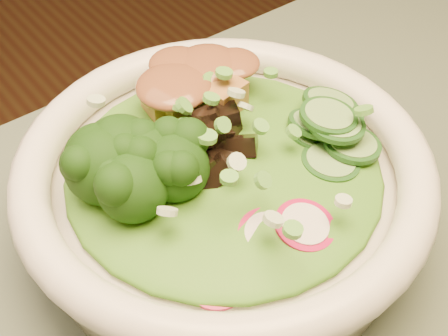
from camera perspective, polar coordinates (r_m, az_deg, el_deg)
salad_bowl at (r=0.46m, az=0.00°, el=-1.87°), size 0.30×0.30×0.08m
lettuce_bed at (r=0.44m, az=0.00°, el=0.09°), size 0.23×0.23×0.03m
broccoli_florets at (r=0.41m, az=-8.81°, el=-0.89°), size 0.10×0.09×0.05m
radish_slices at (r=0.39m, az=4.49°, el=-6.31°), size 0.13×0.06×0.02m
cucumber_slices at (r=0.46m, az=8.54°, el=3.62°), size 0.09×0.09×0.04m
mushroom_heap at (r=0.44m, az=-0.66°, el=2.74°), size 0.09×0.09×0.04m
tofu_cubes at (r=0.48m, az=-2.94°, el=6.81°), size 0.11×0.08×0.04m
peanut_sauce at (r=0.47m, az=-3.01°, el=8.18°), size 0.08×0.06×0.02m
scallion_garnish at (r=0.42m, az=0.00°, el=2.70°), size 0.21×0.21×0.03m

